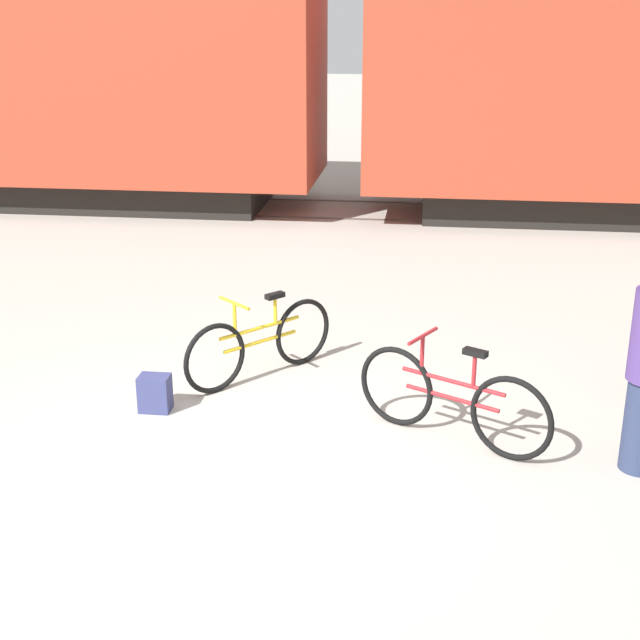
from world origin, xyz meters
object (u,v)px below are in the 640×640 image
backpack (155,393)px  bicycle_maroon (451,399)px  freight_train (343,47)px  bicycle_yellow (260,343)px

backpack → bicycle_maroon: bearing=-5.7°
backpack → freight_train: bearing=84.2°
freight_train → bicycle_yellow: freight_train is taller
freight_train → backpack: 8.86m
bicycle_yellow → bicycle_maroon: (1.84, -1.13, 0.02)m
bicycle_maroon → backpack: bicycle_maroon is taller
freight_train → bicycle_yellow: size_ratio=38.79×
freight_train → bicycle_maroon: 9.19m
bicycle_maroon → backpack: (-2.65, 0.27, -0.21)m
freight_train → bicycle_yellow: 7.93m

